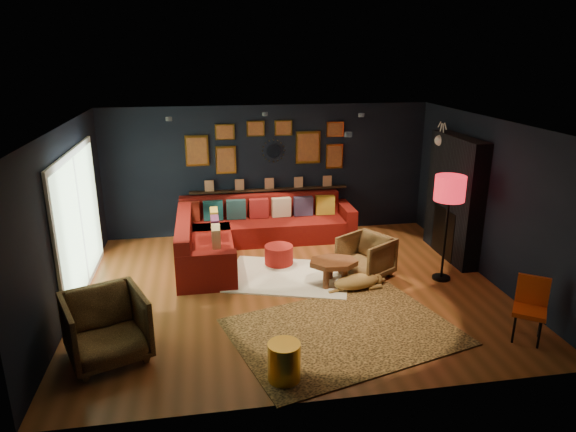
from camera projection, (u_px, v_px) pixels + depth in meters
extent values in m
plane|color=brown|center=(292.00, 288.00, 8.15)|extent=(6.50, 6.50, 0.00)
plane|color=black|center=(269.00, 170.00, 10.33)|extent=(6.50, 0.00, 6.50)
plane|color=black|center=(339.00, 291.00, 5.17)|extent=(6.50, 0.00, 6.50)
plane|color=black|center=(66.00, 222.00, 7.24)|extent=(0.00, 5.50, 5.50)
plane|color=black|center=(491.00, 201.00, 8.26)|extent=(0.00, 5.50, 5.50)
plane|color=beige|center=(292.00, 124.00, 7.35)|extent=(6.50, 6.50, 0.00)
cube|color=maroon|center=(263.00, 230.00, 10.17)|extent=(3.20, 0.95, 0.42)
cube|color=maroon|center=(260.00, 205.00, 10.37)|extent=(3.20, 0.24, 0.46)
cube|color=maroon|center=(346.00, 220.00, 10.40)|extent=(0.22, 0.95, 0.64)
cube|color=maroon|center=(206.00, 254.00, 8.96)|extent=(0.95, 2.20, 0.42)
cube|color=maroon|center=(184.00, 233.00, 8.77)|extent=(0.24, 2.20, 0.46)
cube|color=maroon|center=(207.00, 272.00, 7.99)|extent=(0.95, 0.22, 0.64)
cube|color=maroon|center=(190.00, 212.00, 9.96)|extent=(0.38, 0.14, 0.38)
cube|color=#164D58|center=(213.00, 211.00, 10.03)|extent=(0.38, 0.14, 0.38)
cube|color=#21434D|center=(236.00, 209.00, 10.10)|extent=(0.38, 0.14, 0.38)
cube|color=maroon|center=(259.00, 208.00, 10.17)|extent=(0.38, 0.14, 0.38)
cube|color=beige|center=(281.00, 207.00, 10.24)|extent=(0.38, 0.14, 0.38)
cube|color=#353051|center=(303.00, 206.00, 10.31)|extent=(0.38, 0.14, 0.38)
cube|color=#B39426|center=(325.00, 205.00, 10.39)|extent=(0.38, 0.14, 0.38)
cube|color=gold|center=(214.00, 219.00, 9.52)|extent=(0.14, 0.38, 0.38)
cube|color=#53234B|center=(215.00, 228.00, 9.05)|extent=(0.14, 0.38, 0.38)
cube|color=tan|center=(216.00, 238.00, 8.58)|extent=(0.14, 0.38, 0.38)
cube|color=black|center=(269.00, 190.00, 10.38)|extent=(3.20, 0.12, 0.04)
cube|color=gold|center=(197.00, 151.00, 9.94)|extent=(0.45, 0.03, 0.60)
cube|color=#975222|center=(197.00, 151.00, 9.93)|extent=(0.38, 0.01, 0.51)
cube|color=gold|center=(226.00, 160.00, 10.09)|extent=(0.40, 0.03, 0.55)
cube|color=#975222|center=(226.00, 160.00, 10.07)|extent=(0.34, 0.01, 0.47)
cube|color=gold|center=(225.00, 132.00, 9.92)|extent=(0.38, 0.03, 0.30)
cube|color=#975222|center=(225.00, 132.00, 9.90)|extent=(0.32, 0.01, 0.25)
cube|color=gold|center=(308.00, 147.00, 10.29)|extent=(0.50, 0.03, 0.65)
cube|color=#975222|center=(308.00, 148.00, 10.27)|extent=(0.42, 0.01, 0.55)
cube|color=gold|center=(334.00, 156.00, 10.44)|extent=(0.35, 0.03, 0.50)
cube|color=#975222|center=(335.00, 156.00, 10.42)|extent=(0.30, 0.01, 0.42)
cube|color=gold|center=(335.00, 129.00, 10.27)|extent=(0.35, 0.03, 0.30)
cube|color=#975222|center=(335.00, 129.00, 10.25)|extent=(0.30, 0.01, 0.25)
cube|color=gold|center=(256.00, 129.00, 10.00)|extent=(0.35, 0.03, 0.30)
cube|color=#975222|center=(256.00, 129.00, 9.98)|extent=(0.30, 0.01, 0.25)
cube|color=gold|center=(283.00, 128.00, 10.09)|extent=(0.35, 0.03, 0.30)
cube|color=#975222|center=(284.00, 128.00, 10.07)|extent=(0.30, 0.01, 0.25)
cylinder|color=silver|center=(274.00, 151.00, 10.20)|extent=(0.28, 0.03, 0.28)
cone|color=gold|center=(284.00, 151.00, 10.23)|extent=(0.03, 0.16, 0.03)
cone|color=gold|center=(284.00, 146.00, 10.20)|extent=(0.04, 0.16, 0.04)
cone|color=gold|center=(281.00, 143.00, 10.17)|extent=(0.04, 0.16, 0.04)
cone|color=gold|center=(278.00, 141.00, 10.15)|extent=(0.04, 0.16, 0.04)
cone|color=gold|center=(273.00, 140.00, 10.13)|extent=(0.03, 0.16, 0.03)
cone|color=gold|center=(269.00, 141.00, 10.12)|extent=(0.04, 0.16, 0.04)
cone|color=gold|center=(266.00, 143.00, 10.12)|extent=(0.04, 0.16, 0.04)
cone|color=gold|center=(263.00, 147.00, 10.14)|extent=(0.04, 0.16, 0.04)
cone|color=gold|center=(263.00, 151.00, 10.16)|extent=(0.03, 0.16, 0.03)
cone|color=gold|center=(263.00, 155.00, 10.19)|extent=(0.04, 0.16, 0.04)
cone|color=gold|center=(266.00, 159.00, 10.22)|extent=(0.04, 0.16, 0.04)
cone|color=gold|center=(269.00, 161.00, 10.24)|extent=(0.04, 0.16, 0.04)
cone|color=gold|center=(274.00, 162.00, 10.26)|extent=(0.03, 0.16, 0.03)
cone|color=gold|center=(278.00, 161.00, 10.27)|extent=(0.04, 0.16, 0.04)
cone|color=gold|center=(281.00, 158.00, 10.27)|extent=(0.04, 0.16, 0.04)
cone|color=gold|center=(284.00, 155.00, 10.25)|extent=(0.04, 0.16, 0.04)
cube|color=black|center=(454.00, 198.00, 9.15)|extent=(0.30, 1.60, 2.20)
cube|color=black|center=(448.00, 232.00, 9.34)|extent=(0.20, 0.80, 0.90)
cone|color=white|center=(451.00, 140.00, 9.34)|extent=(0.35, 0.28, 0.28)
sphere|color=white|center=(440.00, 140.00, 9.30)|extent=(0.20, 0.20, 0.20)
cylinder|color=white|center=(443.00, 131.00, 9.20)|extent=(0.02, 0.10, 0.28)
cylinder|color=white|center=(440.00, 130.00, 9.31)|extent=(0.02, 0.10, 0.28)
cube|color=white|center=(79.00, 222.00, 7.87)|extent=(0.04, 2.80, 2.20)
cube|color=#A8CE9D|center=(81.00, 222.00, 7.87)|extent=(0.01, 2.60, 2.00)
cube|color=white|center=(81.00, 222.00, 7.87)|extent=(0.02, 0.06, 2.00)
cylinder|color=black|center=(169.00, 119.00, 8.20)|extent=(0.10, 0.10, 0.06)
cylinder|color=black|center=(265.00, 114.00, 8.83)|extent=(0.10, 0.10, 0.06)
cylinder|color=black|center=(361.00, 115.00, 8.71)|extent=(0.10, 0.10, 0.06)
cylinder|color=black|center=(348.00, 134.00, 6.71)|extent=(0.10, 0.10, 0.06)
cube|color=white|center=(288.00, 276.00, 8.56)|extent=(2.35, 2.00, 0.03)
cube|color=#B37F43|center=(344.00, 332.00, 6.89)|extent=(3.35, 2.78, 0.02)
cylinder|color=brown|center=(326.00, 279.00, 8.06)|extent=(0.10, 0.10, 0.32)
cylinder|color=brown|center=(345.00, 277.00, 8.11)|extent=(0.10, 0.10, 0.32)
cylinder|color=brown|center=(330.00, 269.00, 8.41)|extent=(0.10, 0.10, 0.32)
cylinder|color=#A21D1B|center=(279.00, 255.00, 9.00)|extent=(0.50, 0.50, 0.33)
imported|color=#AC7A44|center=(106.00, 324.00, 6.18)|extent=(1.16, 1.12, 0.93)
imported|color=#AC7A44|center=(366.00, 255.00, 8.50)|extent=(0.98, 1.00, 0.76)
cylinder|color=gold|center=(284.00, 362.00, 5.83)|extent=(0.38, 0.38, 0.47)
cylinder|color=black|center=(514.00, 328.00, 6.59)|extent=(0.03, 0.03, 0.42)
cylinder|color=black|center=(539.00, 334.00, 6.46)|extent=(0.03, 0.03, 0.42)
cylinder|color=black|center=(516.00, 318.00, 6.84)|extent=(0.03, 0.03, 0.42)
cylinder|color=black|center=(540.00, 323.00, 6.71)|extent=(0.03, 0.03, 0.42)
cube|color=#F94A16|center=(530.00, 311.00, 6.58)|extent=(0.55, 0.55, 0.06)
cube|color=#F94A16|center=(533.00, 290.00, 6.66)|extent=(0.35, 0.28, 0.40)
cylinder|color=black|center=(441.00, 278.00, 8.49)|extent=(0.29, 0.29, 0.04)
cylinder|color=black|center=(445.00, 237.00, 8.27)|extent=(0.04, 0.04, 1.41)
cylinder|color=red|center=(450.00, 188.00, 8.02)|extent=(0.48, 0.48, 0.40)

